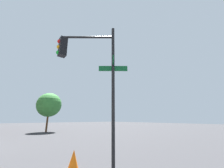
{
  "coord_description": "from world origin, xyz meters",
  "views": [
    {
      "loc": [
        -10.95,
        -3.69,
        1.71
      ],
      "look_at": [
        -7.13,
        -6.69,
        2.98
      ],
      "focal_mm": 21.41,
      "sensor_mm": 36.0,
      "label": 1
    }
  ],
  "objects": [
    {
      "name": "traffic_signal_near",
      "position": [
        -6.61,
        -5.94,
        3.73
      ],
      "size": [
        1.83,
        2.25,
        5.35
      ],
      "color": "black",
      "rests_on": "ground_plane"
    },
    {
      "name": "traffic_cone",
      "position": [
        -5.83,
        -5.92,
        0.3
      ],
      "size": [
        0.36,
        0.36,
        0.6
      ],
      "primitive_type": "cone",
      "color": "orange",
      "rests_on": "ground_plane"
    },
    {
      "name": "street_tree",
      "position": [
        9.39,
        -8.4,
        3.62
      ],
      "size": [
        3.3,
        3.3,
        5.28
      ],
      "color": "#4C331E",
      "rests_on": "ground_plane"
    }
  ]
}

